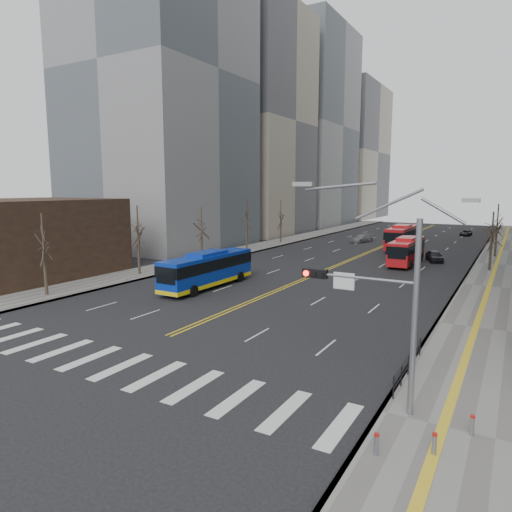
# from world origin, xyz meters

# --- Properties ---
(ground) EXTENTS (220.00, 220.00, 0.00)m
(ground) POSITION_xyz_m (0.00, 0.00, 0.00)
(ground) COLOR black
(sidewalk_right) EXTENTS (7.00, 130.00, 0.15)m
(sidewalk_right) POSITION_xyz_m (17.50, 45.00, 0.07)
(sidewalk_right) COLOR slate
(sidewalk_right) RESTS_ON ground
(sidewalk_left) EXTENTS (5.00, 130.00, 0.15)m
(sidewalk_left) POSITION_xyz_m (-16.50, 45.00, 0.07)
(sidewalk_left) COLOR slate
(sidewalk_left) RESTS_ON ground
(crosswalk) EXTENTS (26.70, 4.00, 0.01)m
(crosswalk) POSITION_xyz_m (0.00, 0.00, 0.01)
(crosswalk) COLOR silver
(crosswalk) RESTS_ON ground
(centerline) EXTENTS (0.55, 100.00, 0.01)m
(centerline) POSITION_xyz_m (0.00, 55.00, 0.01)
(centerline) COLOR gold
(centerline) RESTS_ON ground
(office_towers) EXTENTS (83.00, 134.00, 58.00)m
(office_towers) POSITION_xyz_m (0.12, 68.51, 23.92)
(office_towers) COLOR gray
(office_towers) RESTS_ON ground
(storefront) EXTENTS (14.00, 18.00, 8.00)m
(storefront) POSITION_xyz_m (-26.00, 11.97, 4.00)
(storefront) COLOR black
(storefront) RESTS_ON ground
(signal_mast) EXTENTS (5.37, 0.37, 9.39)m
(signal_mast) POSITION_xyz_m (13.77, 2.00, 4.86)
(signal_mast) COLOR gray
(signal_mast) RESTS_ON ground
(pedestrian_railing) EXTENTS (0.06, 6.06, 1.02)m
(pedestrian_railing) POSITION_xyz_m (14.30, 6.00, 0.82)
(pedestrian_railing) COLOR black
(pedestrian_railing) RESTS_ON sidewalk_right
(bollards) EXTENTS (2.87, 3.17, 0.78)m
(bollards) POSITION_xyz_m (16.27, -0.17, 0.55)
(bollards) COLOR gray
(bollards) RESTS_ON sidewalk_right
(street_trees) EXTENTS (35.20, 47.20, 7.60)m
(street_trees) POSITION_xyz_m (-7.18, 34.55, 4.87)
(street_trees) COLOR #31261E
(street_trees) RESTS_ON ground
(blue_bus) EXTENTS (2.79, 11.49, 3.35)m
(blue_bus) POSITION_xyz_m (-6.20, 17.79, 1.76)
(blue_bus) COLOR #0B2EA6
(blue_bus) RESTS_ON ground
(red_bus_near) EXTENTS (2.69, 10.38, 3.31)m
(red_bus_near) POSITION_xyz_m (6.94, 40.42, 1.85)
(red_bus_near) COLOR red
(red_bus_near) RESTS_ON ground
(red_bus_far) EXTENTS (3.08, 11.81, 3.72)m
(red_bus_far) POSITION_xyz_m (3.41, 54.01, 2.07)
(red_bus_far) COLOR red
(red_bus_far) RESTS_ON ground
(car_white) EXTENTS (2.08, 4.64, 1.48)m
(car_white) POSITION_xyz_m (-7.93, 18.53, 0.74)
(car_white) COLOR silver
(car_white) RESTS_ON ground
(car_dark_mid) EXTENTS (3.00, 4.43, 1.40)m
(car_dark_mid) POSITION_xyz_m (9.57, 44.28, 0.70)
(car_dark_mid) COLOR black
(car_dark_mid) RESTS_ON ground
(car_silver) EXTENTS (3.53, 5.01, 1.35)m
(car_silver) POSITION_xyz_m (-4.58, 59.96, 0.67)
(car_silver) COLOR gray
(car_silver) RESTS_ON ground
(car_dark_far) EXTENTS (2.08, 3.98, 1.07)m
(car_dark_far) POSITION_xyz_m (9.73, 80.62, 0.54)
(car_dark_far) COLOR black
(car_dark_far) RESTS_ON ground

